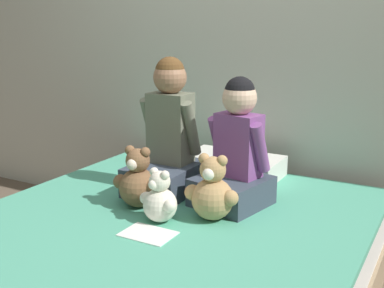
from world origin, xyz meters
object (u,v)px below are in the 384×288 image
at_px(teddy_bear_held_by_left_child, 138,182).
at_px(teddy_bear_held_by_right_child, 212,192).
at_px(pillow_at_headboard, 233,166).
at_px(sign_card, 148,234).
at_px(teddy_bear_between_children, 160,200).
at_px(child_on_left, 168,140).
at_px(bed, 160,271).
at_px(child_on_right, 236,154).

bearing_deg(teddy_bear_held_by_left_child, teddy_bear_held_by_right_child, 0.96).
relative_size(teddy_bear_held_by_left_child, pillow_at_headboard, 0.54).
bearing_deg(teddy_bear_held_by_left_child, sign_card, -51.97).
bearing_deg(teddy_bear_held_by_right_child, teddy_bear_between_children, -149.68).
bearing_deg(teddy_bear_between_children, teddy_bear_held_by_left_child, 163.07).
relative_size(child_on_left, teddy_bear_held_by_left_child, 2.34).
xyz_separation_m(child_on_left, teddy_bear_held_by_left_child, (-0.00, -0.26, -0.14)).
height_order(child_on_left, teddy_bear_between_children, child_on_left).
xyz_separation_m(teddy_bear_held_by_right_child, teddy_bear_between_children, (-0.18, -0.13, -0.02)).
distance_m(teddy_bear_held_by_left_child, sign_card, 0.34).
bearing_deg(bed, child_on_left, 116.37).
bearing_deg(teddy_bear_held_by_right_child, pillow_at_headboard, 101.27).
xyz_separation_m(bed, sign_card, (0.03, -0.13, 0.23)).
bearing_deg(bed, pillow_at_headboard, 90.00).
height_order(child_on_left, pillow_at_headboard, child_on_left).
relative_size(child_on_right, sign_card, 2.83).
xyz_separation_m(child_on_left, pillow_at_headboard, (0.18, 0.39, -0.21)).
distance_m(child_on_right, teddy_bear_held_by_left_child, 0.47).
xyz_separation_m(teddy_bear_held_by_left_child, pillow_at_headboard, (0.18, 0.65, -0.06)).
xyz_separation_m(bed, teddy_bear_between_children, (-0.00, 0.01, 0.33)).
bearing_deg(child_on_right, teddy_bear_held_by_right_child, -79.71).
height_order(child_on_left, teddy_bear_held_by_left_child, child_on_left).
height_order(bed, child_on_right, child_on_right).
distance_m(teddy_bear_held_by_right_child, pillow_at_headboard, 0.65).
relative_size(child_on_left, pillow_at_headboard, 1.27).
bearing_deg(child_on_left, teddy_bear_held_by_left_child, -89.73).
relative_size(child_on_right, teddy_bear_held_by_right_child, 2.05).
height_order(teddy_bear_between_children, pillow_at_headboard, teddy_bear_between_children).
bearing_deg(pillow_at_headboard, teddy_bear_held_by_right_child, -73.47).
distance_m(child_on_right, pillow_at_headboard, 0.47).
xyz_separation_m(bed, teddy_bear_held_by_right_child, (0.18, 0.14, 0.35)).
bearing_deg(sign_card, child_on_right, 72.10).
distance_m(teddy_bear_held_by_left_child, pillow_at_headboard, 0.68).
bearing_deg(teddy_bear_held_by_right_child, child_on_left, 142.60).
distance_m(child_on_left, teddy_bear_between_children, 0.44).
relative_size(child_on_left, sign_card, 3.18).
bearing_deg(teddy_bear_between_children, child_on_right, 73.86).
bearing_deg(sign_card, teddy_bear_held_by_right_child, 60.07).
bearing_deg(child_on_left, child_on_right, -0.53).
bearing_deg(child_on_left, teddy_bear_between_children, -62.92).
bearing_deg(bed, child_on_right, 62.57).
relative_size(teddy_bear_held_by_left_child, sign_card, 1.36).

